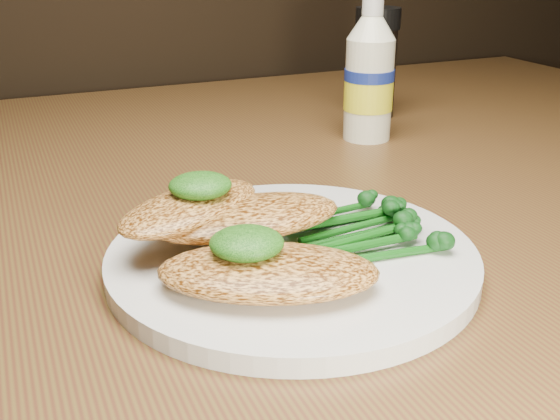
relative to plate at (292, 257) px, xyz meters
name	(u,v)px	position (x,y,z in m)	size (l,w,h in m)	color
plate	(292,257)	(0.00, 0.00, 0.00)	(0.25, 0.25, 0.01)	silver
chicken_front	(268,272)	(-0.04, -0.04, 0.02)	(0.13, 0.07, 0.02)	gold
chicken_mid	(247,217)	(-0.02, 0.02, 0.03)	(0.13, 0.07, 0.02)	gold
chicken_back	(191,207)	(-0.06, 0.04, 0.03)	(0.12, 0.06, 0.02)	gold
pesto_front	(247,243)	(-0.04, -0.03, 0.03)	(0.05, 0.04, 0.02)	#0A3207
pesto_back	(200,185)	(-0.05, 0.04, 0.05)	(0.04, 0.04, 0.02)	#0A3207
broccolini_bundle	(351,226)	(0.04, 0.00, 0.02)	(0.13, 0.10, 0.02)	#114E11
mayo_bottle	(370,70)	(0.20, 0.25, 0.07)	(0.05, 0.05, 0.15)	#F1EFCC
pepper_grinder	(376,63)	(0.26, 0.33, 0.06)	(0.05, 0.05, 0.13)	black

